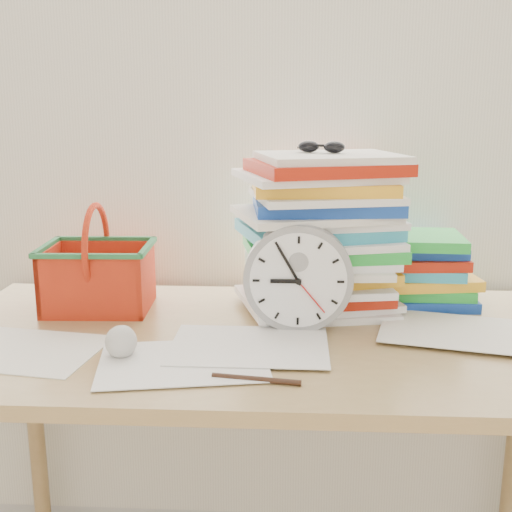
# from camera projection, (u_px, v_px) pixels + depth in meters

# --- Properties ---
(curtain) EXTENTS (2.40, 0.01, 2.50)m
(curtain) POSITION_uv_depth(u_px,v_px,m) (274.00, 71.00, 1.59)
(curtain) COLOR white
(curtain) RESTS_ON room_shell
(desk) EXTENTS (1.40, 0.70, 0.75)m
(desk) POSITION_uv_depth(u_px,v_px,m) (267.00, 367.00, 1.37)
(desk) COLOR #997A48
(desk) RESTS_ON ground
(paper_stack) EXTENTS (0.41, 0.37, 0.36)m
(paper_stack) POSITION_uv_depth(u_px,v_px,m) (320.00, 233.00, 1.48)
(paper_stack) COLOR white
(paper_stack) RESTS_ON desk
(clock) EXTENTS (0.23, 0.05, 0.23)m
(clock) POSITION_uv_depth(u_px,v_px,m) (298.00, 278.00, 1.35)
(clock) COLOR gray
(clock) RESTS_ON desk
(sunglasses) EXTENTS (0.15, 0.14, 0.03)m
(sunglasses) POSITION_uv_depth(u_px,v_px,m) (321.00, 147.00, 1.45)
(sunglasses) COLOR black
(sunglasses) RESTS_ON paper_stack
(book_stack) EXTENTS (0.29, 0.23, 0.17)m
(book_stack) POSITION_uv_depth(u_px,v_px,m) (413.00, 269.00, 1.54)
(book_stack) COLOR white
(book_stack) RESTS_ON desk
(basket) EXTENTS (0.25, 0.20, 0.25)m
(basket) POSITION_uv_depth(u_px,v_px,m) (97.00, 258.00, 1.49)
(basket) COLOR red
(basket) RESTS_ON desk
(crumpled_ball) EXTENTS (0.06, 0.06, 0.06)m
(crumpled_ball) POSITION_uv_depth(u_px,v_px,m) (121.00, 341.00, 1.22)
(crumpled_ball) COLOR silver
(crumpled_ball) RESTS_ON desk
(pen) EXTENTS (0.16, 0.03, 0.01)m
(pen) POSITION_uv_depth(u_px,v_px,m) (256.00, 379.00, 1.12)
(pen) COLOR black
(pen) RESTS_ON desk
(scattered_papers) EXTENTS (1.26, 0.42, 0.02)m
(scattered_papers) POSITION_uv_depth(u_px,v_px,m) (267.00, 331.00, 1.35)
(scattered_papers) COLOR white
(scattered_papers) RESTS_ON desk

